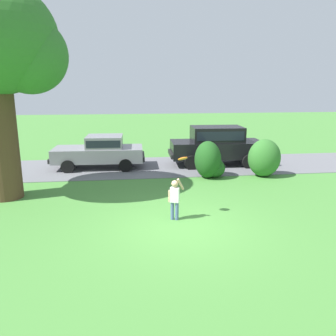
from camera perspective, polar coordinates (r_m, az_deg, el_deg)
ground_plane at (r=9.78m, az=2.21°, el=-9.86°), size 80.00×80.00×0.00m
driveway_strip at (r=16.85m, az=-1.87°, el=0.25°), size 28.00×4.40×0.02m
shrub_near_tree at (r=14.82m, az=6.88°, el=1.09°), size 1.33×1.30×1.59m
shrub_centre_left at (r=15.47m, az=15.71°, el=1.62°), size 1.42×1.22×1.64m
parked_sedan at (r=16.79m, az=-11.17°, el=2.87°), size 4.45×2.20×1.56m
parked_suv at (r=17.24m, az=8.08°, el=4.04°), size 4.76×2.22×1.92m
child_thrower at (r=10.07m, az=1.13°, el=-4.77°), size 0.48×0.24×1.29m
frisbee at (r=10.09m, az=2.46°, el=1.59°), size 0.30×0.27×0.19m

